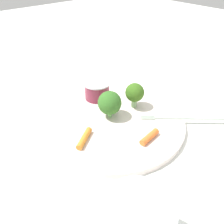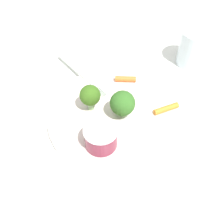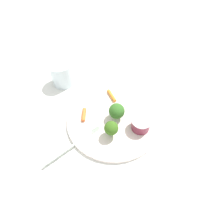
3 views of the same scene
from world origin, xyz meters
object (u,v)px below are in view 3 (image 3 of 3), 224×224
(plate, at_px, (114,118))
(sauce_cup, at_px, (141,124))
(broccoli_floret_0, at_px, (111,128))
(broccoli_floret_1, at_px, (117,110))
(fork, at_px, (74,145))
(carrot_stick_1, at_px, (112,96))
(carrot_stick_0, at_px, (84,115))
(drinking_glass, at_px, (62,74))

(plate, distance_m, sauce_cup, 0.09)
(sauce_cup, relative_size, broccoli_floret_0, 1.06)
(sauce_cup, bearing_deg, broccoli_floret_1, 157.28)
(plate, height_order, fork, fork)
(fork, bearing_deg, broccoli_floret_1, 46.89)
(plate, distance_m, carrot_stick_1, 0.09)
(fork, bearing_deg, sauce_cup, 24.62)
(plate, bearing_deg, carrot_stick_1, 102.79)
(broccoli_floret_0, xyz_separation_m, carrot_stick_0, (-0.09, 0.06, -0.03))
(sauce_cup, relative_size, carrot_stick_1, 1.13)
(broccoli_floret_1, relative_size, carrot_stick_0, 1.26)
(sauce_cup, height_order, broccoli_floret_1, broccoli_floret_1)
(carrot_stick_0, bearing_deg, fork, -93.05)
(broccoli_floret_0, bearing_deg, plate, 88.80)
(carrot_stick_0, height_order, drinking_glass, drinking_glass)
(carrot_stick_1, distance_m, fork, 0.21)
(carrot_stick_0, relative_size, carrot_stick_1, 0.86)
(sauce_cup, bearing_deg, plate, 162.23)
(carrot_stick_0, bearing_deg, plate, 4.45)
(sauce_cup, distance_m, fork, 0.20)
(plate, relative_size, sauce_cup, 4.96)
(carrot_stick_0, bearing_deg, broccoli_floret_1, 6.79)
(carrot_stick_0, bearing_deg, sauce_cup, -6.18)
(carrot_stick_0, xyz_separation_m, fork, (-0.01, -0.10, -0.00))
(carrot_stick_1, bearing_deg, sauce_cup, -47.29)
(plate, relative_size, carrot_stick_1, 5.59)
(broccoli_floret_0, height_order, fork, broccoli_floret_0)
(broccoli_floret_0, xyz_separation_m, fork, (-0.10, -0.05, -0.03))
(sauce_cup, bearing_deg, carrot_stick_1, 132.71)
(fork, bearing_deg, drinking_glass, 112.51)
(broccoli_floret_0, distance_m, carrot_stick_1, 0.15)
(broccoli_floret_0, bearing_deg, drinking_glass, 134.59)
(sauce_cup, distance_m, broccoli_floret_0, 0.09)
(broccoli_floret_1, xyz_separation_m, carrot_stick_1, (-0.03, 0.08, -0.03))
(plate, height_order, broccoli_floret_1, broccoli_floret_1)
(drinking_glass, bearing_deg, sauce_cup, -30.49)
(plate, relative_size, drinking_glass, 3.51)
(plate, xyz_separation_m, drinking_glass, (-0.20, 0.14, 0.04))
(broccoli_floret_1, bearing_deg, plate, -148.47)
(carrot_stick_0, bearing_deg, carrot_stick_1, 50.40)
(carrot_stick_0, relative_size, drinking_glass, 0.54)
(carrot_stick_1, height_order, drinking_glass, drinking_glass)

